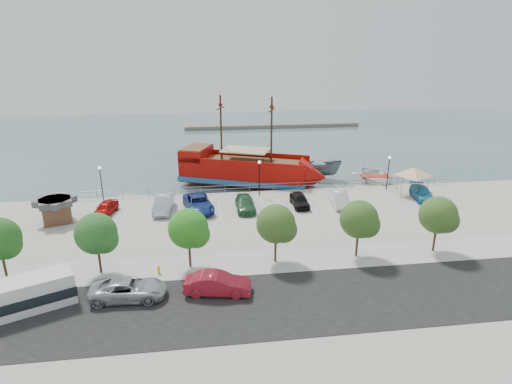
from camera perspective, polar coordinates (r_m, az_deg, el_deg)
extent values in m
plane|color=#405C60|center=(45.57, 1.59, -4.33)|extent=(160.00, 160.00, 0.00)
cube|color=#A4A090|center=(27.77, 9.02, -20.84)|extent=(100.00, 58.00, 1.20)
cube|color=black|center=(31.26, 6.44, -14.22)|extent=(100.00, 8.00, 0.04)
cube|color=#B0B0AE|center=(36.28, 4.16, -9.08)|extent=(100.00, 4.00, 0.05)
cylinder|color=slate|center=(52.10, 0.24, 1.03)|extent=(50.00, 0.06, 0.06)
cylinder|color=slate|center=(52.22, 0.24, 0.61)|extent=(50.00, 0.06, 0.06)
cube|color=#686357|center=(99.31, 2.23, 8.82)|extent=(40.00, 3.00, 0.80)
cube|color=#9E0905|center=(57.40, -1.57, 2.78)|extent=(17.50, 11.26, 2.73)
cube|color=#1C5797|center=(57.65, -1.56, 1.93)|extent=(17.91, 11.68, 0.63)
cone|color=#9E0905|center=(55.60, 7.60, 2.07)|extent=(5.03, 5.93, 5.03)
cube|color=#9E0905|center=(59.08, -7.96, 5.18)|extent=(4.91, 6.05, 1.47)
cube|color=brown|center=(58.90, -8.00, 5.93)|extent=(4.56, 5.58, 0.13)
cube|color=brown|center=(56.87, -1.07, 4.11)|extent=(14.35, 9.48, 0.16)
cube|color=#9E0905|center=(59.27, -0.90, 5.05)|extent=(15.57, 6.62, 0.73)
cube|color=#9E0905|center=(54.61, -2.33, 3.80)|extent=(15.57, 6.62, 0.73)
cylinder|color=#382111|center=(55.16, 2.08, 8.16)|extent=(0.33, 0.33, 8.60)
cylinder|color=#382111|center=(57.02, -4.68, 8.47)|extent=(0.33, 0.33, 8.60)
cylinder|color=#382111|center=(54.72, 2.11, 10.85)|extent=(1.34, 2.96, 0.15)
cylinder|color=#382111|center=(56.60, -4.76, 11.07)|extent=(1.34, 2.96, 0.15)
cube|color=#CDB48C|center=(56.58, -1.39, 5.62)|extent=(7.14, 6.01, 0.13)
cylinder|color=#382111|center=(55.17, 8.41, 3.26)|extent=(2.47, 1.15, 0.62)
imported|color=#555F68|center=(61.08, 8.34, 2.85)|extent=(6.74, 3.83, 2.46)
imported|color=white|center=(60.45, 15.68, 1.76)|extent=(6.71, 8.69, 1.66)
cube|color=gray|center=(54.03, -14.93, -0.95)|extent=(6.79, 4.25, 0.38)
cube|color=gray|center=(55.27, 7.14, 0.04)|extent=(7.40, 3.57, 0.41)
cube|color=gray|center=(58.54, 16.60, 0.48)|extent=(7.63, 2.45, 0.43)
cube|color=brown|center=(47.84, -25.04, -2.51)|extent=(3.38, 3.38, 1.94)
cube|color=#444445|center=(47.45, -25.24, -1.17)|extent=(3.83, 3.83, 0.62)
cylinder|color=slate|center=(55.37, 18.32, 1.44)|extent=(0.10, 0.10, 2.46)
cylinder|color=slate|center=(55.98, 21.24, 1.29)|extent=(0.10, 0.10, 2.46)
cylinder|color=slate|center=(52.65, 18.83, 0.49)|extent=(0.10, 0.10, 2.46)
cylinder|color=slate|center=(53.29, 21.89, 0.34)|extent=(0.10, 0.10, 2.46)
pyramid|color=silver|center=(53.70, 20.33, 3.11)|extent=(5.80, 5.80, 1.01)
imported|color=#9DA1A7|center=(32.26, -16.64, -12.30)|extent=(5.45, 2.72, 1.48)
imported|color=maroon|center=(31.59, -5.14, -12.10)|extent=(5.03, 2.50, 1.59)
cube|color=silver|center=(33.47, -28.58, -12.01)|extent=(6.67, 4.60, 2.26)
cube|color=black|center=(33.53, -28.55, -12.21)|extent=(6.79, 4.72, 0.72)
cylinder|color=yellow|center=(34.98, -12.84, -10.19)|extent=(0.23, 0.23, 0.57)
sphere|color=yellow|center=(34.84, -12.88, -9.75)|extent=(0.25, 0.25, 0.25)
cylinder|color=black|center=(51.32, -19.88, 0.80)|extent=(0.12, 0.12, 4.00)
sphere|color=#FFF2CC|center=(50.74, -20.14, 3.05)|extent=(0.36, 0.36, 0.36)
cylinder|color=black|center=(50.55, 0.44, 1.70)|extent=(0.12, 0.12, 4.00)
sphere|color=#FFF2CC|center=(49.96, 0.45, 4.00)|extent=(0.36, 0.36, 0.36)
cylinder|color=black|center=(55.05, 17.18, 2.29)|extent=(0.12, 0.12, 4.00)
sphere|color=#FFF2CC|center=(54.51, 17.39, 4.41)|extent=(0.36, 0.36, 0.36)
cylinder|color=#473321|center=(38.25, -30.51, -8.51)|extent=(0.20, 0.20, 2.20)
sphere|color=#214E1A|center=(37.01, -30.31, -6.11)|extent=(2.20, 2.20, 2.20)
cylinder|color=#473321|center=(36.06, -20.13, -8.54)|extent=(0.20, 0.20, 2.20)
sphere|color=#245420|center=(35.09, -20.55, -5.20)|extent=(3.20, 3.20, 3.20)
sphere|color=#245420|center=(34.85, -19.61, -5.98)|extent=(2.20, 2.20, 2.20)
cylinder|color=#473321|center=(35.14, -8.82, -8.26)|extent=(0.20, 0.20, 2.20)
sphere|color=#27701C|center=(34.15, -9.02, -4.83)|extent=(3.20, 3.20, 3.20)
sphere|color=#27701C|center=(34.03, -7.97, -5.61)|extent=(2.20, 2.20, 2.20)
cylinder|color=#473321|center=(35.60, 2.61, -7.66)|extent=(0.20, 0.20, 2.20)
sphere|color=#324F1E|center=(34.63, 2.66, -4.26)|extent=(3.20, 3.20, 3.20)
sphere|color=#324F1E|center=(34.62, 3.72, -5.00)|extent=(2.20, 2.20, 2.20)
cylinder|color=#473321|center=(37.39, 13.30, -6.82)|extent=(0.20, 0.20, 2.20)
sphere|color=#314F1D|center=(36.47, 13.57, -3.56)|extent=(3.20, 3.20, 3.20)
sphere|color=#314F1D|center=(36.58, 14.57, -4.25)|extent=(2.20, 2.20, 2.20)
cylinder|color=#473321|center=(40.33, 22.69, -5.88)|extent=(0.20, 0.20, 2.20)
sphere|color=#33511E|center=(39.48, 23.12, -2.84)|extent=(3.20, 3.20, 3.20)
sphere|color=#33511E|center=(39.69, 24.00, -3.48)|extent=(2.20, 2.20, 2.20)
imported|color=#A40A06|center=(48.02, -19.42, -2.03)|extent=(2.46, 4.36, 1.40)
imported|color=#AEB8C4|center=(47.13, -12.24, -1.56)|extent=(2.11, 5.17, 1.67)
imported|color=navy|center=(46.73, -7.70, -1.49)|extent=(3.68, 6.24, 1.63)
imported|color=#295C35|center=(46.56, -1.46, -1.54)|extent=(2.01, 4.87, 1.41)
imported|color=black|center=(47.83, 5.82, -1.05)|extent=(1.71, 4.23, 1.44)
imported|color=white|center=(48.68, 11.09, -0.89)|extent=(2.13, 4.81, 1.53)
imported|color=teal|center=(53.34, 21.25, -0.16)|extent=(2.83, 5.15, 1.41)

